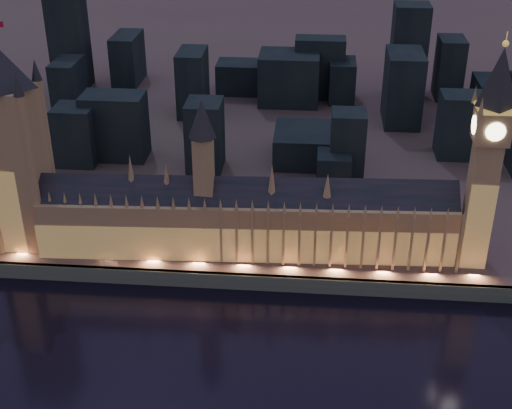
{
  "coord_description": "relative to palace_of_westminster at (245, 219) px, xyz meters",
  "views": [
    {
      "loc": [
        30.45,
        -236.64,
        193.83
      ],
      "look_at": [
        5.0,
        55.0,
        38.0
      ],
      "focal_mm": 50.0,
      "sensor_mm": 36.0,
      "label": 1
    }
  ],
  "objects": [
    {
      "name": "ground_plane",
      "position": [
        1.08,
        -61.74,
        -26.37
      ],
      "size": [
        2000.0,
        2000.0,
        0.0
      ],
      "primitive_type": "plane",
      "color": "black",
      "rests_on": "ground"
    },
    {
      "name": "elizabeth_tower",
      "position": [
        109.08,
        0.18,
        43.81
      ],
      "size": [
        18.0,
        18.0,
        111.43
      ],
      "color": "#9A7A58",
      "rests_on": "north_bank"
    },
    {
      "name": "victoria_tower",
      "position": [
        -108.92,
        0.18,
        36.63
      ],
      "size": [
        31.68,
        31.68,
        111.28
      ],
      "color": "#9A7A58",
      "rests_on": "north_bank"
    },
    {
      "name": "palace_of_westminster",
      "position": [
        0.0,
        0.0,
        0.0
      ],
      "size": [
        202.0,
        29.54,
        78.0
      ],
      "color": "#9A7A58",
      "rests_on": "north_bank"
    },
    {
      "name": "north_bank",
      "position": [
        1.08,
        458.26,
        -22.37
      ],
      "size": [
        2000.0,
        960.0,
        8.0
      ],
      "primitive_type": "cube",
      "color": "#523340",
      "rests_on": "ground"
    },
    {
      "name": "city_backdrop",
      "position": [
        32.95,
        184.69,
        3.99
      ],
      "size": [
        431.01,
        215.63,
        77.21
      ],
      "color": "black",
      "rests_on": "north_bank"
    },
    {
      "name": "embankment_wall",
      "position": [
        1.08,
        -20.74,
        -22.37
      ],
      "size": [
        2000.0,
        2.5,
        8.0
      ],
      "primitive_type": "cube",
      "color": "#455252",
      "rests_on": "ground"
    }
  ]
}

